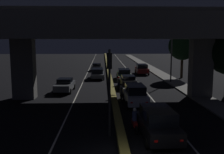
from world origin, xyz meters
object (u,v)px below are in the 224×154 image
Objects in this scene: car_white_second at (135,94)px; motorcycle_blue_filtering_far at (118,84)px; car_grey_lead_oncoming at (65,85)px; traffic_light_left_of_median at (109,78)px; car_black_third at (128,81)px; car_dark_green_fourth at (124,74)px; car_grey_second_oncoming at (97,73)px; motorcycle_red_filtering_near at (135,121)px; street_lamp at (169,44)px; car_dark_red_fifth at (142,69)px; motorcycle_black_filtering_mid at (121,94)px; car_black_lead at (157,123)px; car_black_third_oncoming at (97,67)px.

car_white_second is 2.65× the size of motorcycle_blue_filtering_far.
car_grey_lead_oncoming is at bearing 47.68° from car_white_second.
traffic_light_left_of_median is 1.24× the size of car_black_third.
traffic_light_left_of_median is at bearing 173.72° from car_dark_green_fourth.
car_grey_second_oncoming is 2.50× the size of motorcycle_red_filtering_near.
motorcycle_blue_filtering_far is (-1.26, -7.54, -0.20)m from car_dark_green_fourth.
motorcycle_red_filtering_near is at bearing 26.35° from traffic_light_left_of_median.
car_grey_second_oncoming is at bearing 156.32° from street_lamp.
car_grey_lead_oncoming is (-10.86, -14.81, -0.15)m from car_dark_red_fifth.
traffic_light_left_of_median is 21.20m from street_lamp.
car_dark_green_fourth is at bearing -3.65° from motorcycle_black_filtering_mid.
traffic_light_left_of_median is at bearing -113.34° from street_lamp.
car_black_lead is 2.46× the size of motorcycle_black_filtering_mid.
car_black_third is at bearing -2.03° from car_black_lead.
car_dark_red_fifth is at bearing -17.17° from car_black_third.
motorcycle_black_filtering_mid is at bearing 8.67° from car_black_third_oncoming.
car_dark_red_fifth is 2.41× the size of motorcycle_black_filtering_mid.
car_white_second is 8.60m from car_black_third.
car_grey_second_oncoming is at bearing 92.86° from traffic_light_left_of_median.
motorcycle_black_filtering_mid is at bearing 9.63° from car_grey_second_oncoming.
car_white_second is 1.15× the size of car_black_third.
car_black_third_oncoming is at bearing 55.56° from car_dark_red_fifth.
motorcycle_red_filtering_near is (-1.09, -21.98, -0.20)m from car_dark_green_fourth.
traffic_light_left_of_median is 2.86× the size of motorcycle_blue_filtering_far.
car_dark_green_fourth is 2.54× the size of motorcycle_blue_filtering_far.
motorcycle_red_filtering_near is (-6.76, -18.61, -4.54)m from street_lamp.
car_grey_second_oncoming reaches higher than motorcycle_blue_filtering_far.
car_white_second is at bearing -168.58° from motorcycle_blue_filtering_far.
car_white_second is 2.02m from motorcycle_black_filtering_mid.
car_black_lead is 1.13× the size of car_black_third.
street_lamp is at bearing 115.69° from car_grey_lead_oncoming.
traffic_light_left_of_median is at bearing 173.66° from motorcycle_black_filtering_mid.
street_lamp is 20.31m from motorcycle_red_filtering_near.
motorcycle_red_filtering_near is 1.04× the size of motorcycle_blue_filtering_far.
car_black_lead is at bearing 174.23° from car_dark_red_fifth.
car_black_lead is 0.99× the size of car_white_second.
traffic_light_left_of_median reaches higher than car_white_second.
car_white_second is (-0.32, 8.05, 0.02)m from car_black_lead.
car_dark_red_fifth is 18.36m from car_grey_lead_oncoming.
car_black_lead is at bearing -171.35° from motorcycle_blue_filtering_far.
car_white_second is 21.38m from car_dark_red_fifth.
car_black_lead is 1.17× the size of car_black_third_oncoming.
car_grey_lead_oncoming is 1.08× the size of car_black_third_oncoming.
car_black_third is 0.90× the size of car_dark_red_fifth.
traffic_light_left_of_median is 1.09× the size of car_black_lead.
car_dark_red_fifth is (3.74, 21.05, -0.03)m from car_white_second.
traffic_light_left_of_median is at bearing 4.62° from car_black_third_oncoming.
street_lamp reaches higher than car_black_third_oncoming.
car_grey_lead_oncoming is at bearing 54.67° from motorcycle_black_filtering_mid.
motorcycle_red_filtering_near is 0.98× the size of motorcycle_black_filtering_mid.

